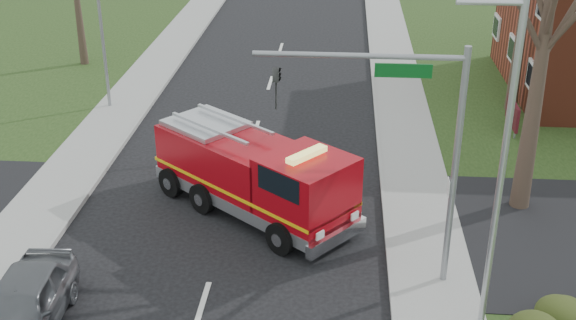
{
  "coord_description": "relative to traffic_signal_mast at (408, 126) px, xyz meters",
  "views": [
    {
      "loc": [
        3.5,
        -15.51,
        11.66
      ],
      "look_at": [
        1.9,
        4.96,
        2.0
      ],
      "focal_mm": 45.0,
      "sensor_mm": 36.0,
      "label": 1
    }
  ],
  "objects": [
    {
      "name": "streetlight_pole",
      "position": [
        1.93,
        -2.0,
        -0.16
      ],
      "size": [
        1.48,
        0.16,
        8.4
      ],
      "color": "#B7BABF",
      "rests_on": "ground"
    },
    {
      "name": "parked_car_maroon",
      "position": [
        -9.41,
        -2.94,
        -3.94
      ],
      "size": [
        2.02,
        4.56,
        1.53
      ],
      "primitive_type": "imported",
      "rotation": [
        0.0,
        0.0,
        0.05
      ],
      "color": "#575A5E",
      "rests_on": "ground"
    },
    {
      "name": "health_center_sign",
      "position": [
        5.29,
        11.0,
        -3.83
      ],
      "size": [
        0.12,
        2.0,
        1.4
      ],
      "color": "#471018",
      "rests_on": "ground"
    },
    {
      "name": "ground",
      "position": [
        -5.21,
        -1.5,
        -4.71
      ],
      "size": [
        120.0,
        120.0,
        0.0
      ],
      "primitive_type": "plane",
      "color": "black",
      "rests_on": "ground"
    },
    {
      "name": "utility_pole_far",
      "position": [
        -12.01,
        12.5,
        -1.21
      ],
      "size": [
        0.14,
        0.14,
        7.0
      ],
      "primitive_type": "cylinder",
      "color": "gray",
      "rests_on": "ground"
    },
    {
      "name": "sidewalk_right",
      "position": [
        0.99,
        -1.5,
        -4.63
      ],
      "size": [
        2.4,
        80.0,
        0.15
      ],
      "primitive_type": "cube",
      "color": "gray",
      "rests_on": "ground"
    },
    {
      "name": "fire_engine",
      "position": [
        -4.39,
        3.61,
        -3.4
      ],
      "size": [
        7.08,
        6.44,
        2.89
      ],
      "rotation": [
        0.0,
        0.0,
        0.88
      ],
      "color": "#98070F",
      "rests_on": "ground"
    },
    {
      "name": "traffic_signal_mast",
      "position": [
        0.0,
        0.0,
        0.0
      ],
      "size": [
        5.29,
        0.18,
        6.8
      ],
      "color": "gray",
      "rests_on": "ground"
    }
  ]
}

